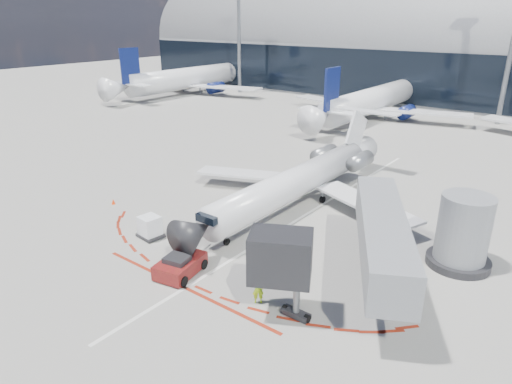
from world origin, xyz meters
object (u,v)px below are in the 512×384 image
Objects in this scene: pushback_tug at (180,265)px; uld_container at (150,227)px; regional_jet at (302,179)px; ramp_worker at (258,289)px.

uld_container is at bearing 146.57° from pushback_tug.
regional_jet is 14.47m from pushback_tug.
regional_jet reaches higher than pushback_tug.
ramp_worker reaches higher than uld_container.
ramp_worker is (5.96, -13.87, -1.35)m from regional_jet.
regional_jet is 14.16× the size of uld_container.
ramp_worker is at bearing -66.75° from regional_jet.
pushback_tug is 5.87m from uld_container.
regional_jet is 5.05× the size of pushback_tug.
regional_jet is at bearing -109.88° from ramp_worker.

